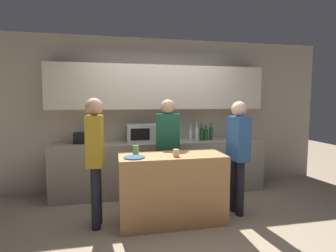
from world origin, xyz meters
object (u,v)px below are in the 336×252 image
object	(u,v)px
person_left	(238,148)
person_center	(95,152)
toaster	(82,138)
potted_plant	(234,128)
plate_on_island	(134,157)
cup_0	(176,153)
bottle_1	(197,134)
cup_1	(136,150)
bottle_3	(206,134)
bottle_4	(211,133)
person_right	(168,143)
bottle_2	(201,134)
bottle_0	(190,135)
microwave	(142,133)

from	to	relation	value
person_left	person_center	world-z (taller)	person_center
person_center	toaster	bearing A→B (deg)	-162.40
potted_plant	plate_on_island	distance (m)	2.33
cup_0	potted_plant	bearing A→B (deg)	43.24
plate_on_island	cup_0	xyz separation A→B (m)	(0.52, -0.04, 0.04)
toaster	person_left	bearing A→B (deg)	-27.05
bottle_1	cup_1	xyz separation A→B (m)	(-1.14, -0.97, -0.06)
bottle_3	person_center	xyz separation A→B (m)	(-1.83, -1.06, -0.03)
bottle_4	person_left	distance (m)	1.09
toaster	cup_1	world-z (taller)	toaster
person_left	potted_plant	bearing A→B (deg)	-26.81
plate_on_island	cup_0	distance (m)	0.52
bottle_1	bottle_3	size ratio (longest dim) A/B	1.17
potted_plant	bottle_4	world-z (taller)	potted_plant
person_right	cup_1	bearing A→B (deg)	45.24
bottle_1	cup_1	bearing A→B (deg)	-139.86
bottle_4	plate_on_island	size ratio (longest dim) A/B	1.18
bottle_2	person_right	bearing A→B (deg)	-142.02
bottle_0	person_left	xyz separation A→B (m)	(0.37, -1.06, -0.06)
toaster	person_left	size ratio (longest dim) A/B	0.16
microwave	bottle_4	world-z (taller)	bottle_4
person_center	bottle_2	bearing A→B (deg)	124.63
bottle_0	bottle_2	bearing A→B (deg)	-7.11
bottle_3	plate_on_island	bearing A→B (deg)	-138.18
bottle_3	bottle_4	size ratio (longest dim) A/B	0.87
cup_1	toaster	bearing A→B (deg)	126.37
bottle_2	bottle_3	xyz separation A→B (m)	(0.08, 0.01, -0.01)
toaster	plate_on_island	xyz separation A→B (m)	(0.75, -1.29, -0.08)
plate_on_island	person_left	world-z (taller)	person_left
person_right	plate_on_island	bearing A→B (deg)	55.28
cup_1	person_right	world-z (taller)	person_right
cup_0	cup_1	bearing A→B (deg)	151.94
bottle_2	plate_on_island	xyz separation A→B (m)	(-1.28, -1.20, -0.11)
microwave	cup_1	distance (m)	1.09
toaster	bottle_0	bearing A→B (deg)	-1.94
microwave	cup_1	xyz separation A→B (m)	(-0.20, -1.07, -0.09)
cup_1	person_center	size ratio (longest dim) A/B	0.07
bottle_1	plate_on_island	xyz separation A→B (m)	(-1.18, -1.18, -0.11)
bottle_3	person_center	bearing A→B (deg)	-149.85
person_center	cup_0	bearing A→B (deg)	82.66
potted_plant	microwave	bearing A→B (deg)	-179.95
person_center	person_right	distance (m)	1.13
cup_0	bottle_4	bearing A→B (deg)	53.47
bottle_2	potted_plant	bearing A→B (deg)	7.56
potted_plant	person_center	size ratio (longest dim) A/B	0.24
microwave	toaster	size ratio (longest dim) A/B	2.00
potted_plant	cup_1	size ratio (longest dim) A/B	3.37
microwave	person_left	world-z (taller)	person_left
toaster	bottle_2	distance (m)	2.03
bottle_0	cup_0	xyz separation A→B (m)	(-0.57, -1.26, -0.06)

